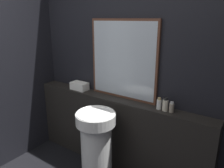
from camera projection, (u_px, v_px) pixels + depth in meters
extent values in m
cube|color=black|center=(121.00, 65.00, 2.46)|extent=(8.00, 0.06, 2.50)
cube|color=black|center=(114.00, 133.00, 2.60)|extent=(2.24, 0.19, 0.88)
cylinder|color=white|center=(97.00, 155.00, 2.31)|extent=(0.32, 0.32, 0.73)
cylinder|color=white|center=(96.00, 119.00, 2.19)|extent=(0.40, 0.40, 0.11)
torus|color=white|center=(96.00, 114.00, 2.17)|extent=(0.40, 0.40, 0.02)
cube|color=#563323|center=(123.00, 60.00, 2.37)|extent=(0.83, 0.03, 0.87)
cube|color=#B2BCC6|center=(123.00, 60.00, 2.37)|extent=(0.78, 0.02, 0.82)
cube|color=white|center=(80.00, 86.00, 2.75)|extent=(0.22, 0.13, 0.09)
cylinder|color=white|center=(159.00, 104.00, 2.16)|extent=(0.05, 0.05, 0.10)
cylinder|color=tan|center=(159.00, 99.00, 2.15)|extent=(0.03, 0.03, 0.02)
cylinder|color=beige|center=(165.00, 105.00, 2.12)|extent=(0.06, 0.06, 0.11)
cylinder|color=black|center=(166.00, 99.00, 2.11)|extent=(0.04, 0.04, 0.02)
cylinder|color=gray|center=(172.00, 108.00, 2.09)|extent=(0.05, 0.05, 0.09)
cylinder|color=silver|center=(172.00, 103.00, 2.08)|extent=(0.03, 0.03, 0.02)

